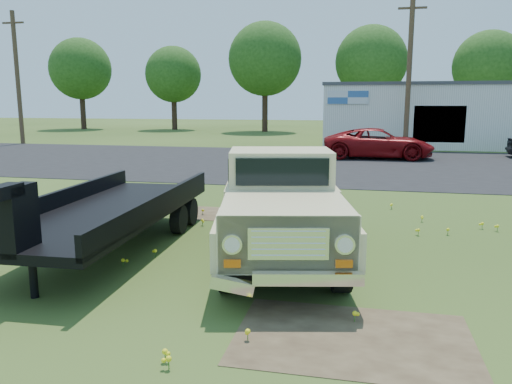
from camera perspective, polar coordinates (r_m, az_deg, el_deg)
ground at (r=9.64m, az=2.40°, el=-7.69°), size 140.00×140.00×0.00m
asphalt_lot at (r=24.27m, az=8.42°, el=3.19°), size 90.00×14.00×0.02m
dirt_patch_a at (r=6.74m, az=11.02°, el=-16.17°), size 3.00×2.00×0.01m
dirt_patch_b at (r=13.36m, az=-3.52°, el=-2.56°), size 2.20×1.60×0.01m
commercial_building at (r=36.32m, az=19.40°, el=8.40°), size 14.20×8.20×4.15m
utility_pole_west at (r=38.98m, az=-25.60°, el=11.76°), size 1.60×0.30×9.00m
utility_pole_mid at (r=31.18m, az=17.09°, el=12.90°), size 1.60×0.30×9.00m
treeline_a at (r=57.34m, az=-19.43°, el=13.12°), size 6.40×6.40×9.52m
treeline_b at (r=53.78m, az=-9.44°, el=13.10°), size 5.76×5.76×8.57m
treeline_c at (r=49.62m, az=1.04°, el=14.94°), size 7.04×7.04×10.47m
treeline_d at (r=49.67m, az=13.04°, el=14.31°), size 6.72×6.72×10.00m
treeline_e at (r=49.25m, az=25.04°, el=12.92°), size 6.08×6.08×9.04m
vintage_pickup_truck at (r=9.52m, az=2.79°, el=-1.38°), size 3.38×6.12×2.10m
flatbed_trailer at (r=10.45m, az=-16.52°, el=-1.43°), size 2.52×6.87×1.85m
red_pickup at (r=26.98m, az=13.79°, el=5.39°), size 5.69×2.74×1.56m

